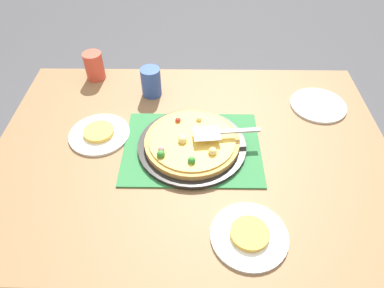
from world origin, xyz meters
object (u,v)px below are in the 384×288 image
Objects in this scene: pizza at (192,142)px; served_slice_left at (250,233)px; plate_near_left at (249,236)px; pizza_pan at (192,145)px; cup_far at (94,66)px; pizza_server at (221,132)px; served_slice_right at (99,132)px; plate_side at (318,105)px; cup_near at (151,82)px; plate_far_right at (99,134)px.

served_slice_left is at bearing -64.40° from pizza.
plate_near_left is at bearing 0.00° from served_slice_left.
cup_far reaches higher than pizza_pan.
pizza is 1.42× the size of pizza_server.
plate_near_left is at bearing -39.01° from served_slice_right.
served_slice_left is (-0.34, -0.59, 0.01)m from plate_side.
cup_near is 0.51× the size of pizza_server.
served_slice_left is at bearing -39.01° from served_slice_right.
pizza_server reaches higher than pizza.
cup_near reaches higher than plate_side.
plate_near_left is 1.83× the size of cup_near.
cup_near reaches higher than served_slice_right.
plate_near_left and plate_side have the same top height.
plate_far_right is (-0.34, 0.06, -0.01)m from pizza_pan.
plate_side is 0.94× the size of pizza_server.
pizza reaches higher than plate_side.
served_slice_right reaches higher than plate_near_left.
cup_near reaches higher than pizza.
cup_far is (-0.59, 0.78, 0.06)m from plate_near_left.
plate_far_right is 1.00× the size of plate_side.
pizza_pan is at bearing 115.38° from plate_near_left.
plate_near_left is at bearing -119.81° from plate_side.
pizza_server reaches higher than served_slice_right.
plate_near_left is (0.17, -0.35, -0.01)m from pizza_pan.
pizza is 0.39m from plate_near_left.
served_slice_left is at bearing -39.01° from plate_far_right.
pizza_server is at bearing -6.73° from plate_far_right.
plate_side is (0.50, 0.24, -0.03)m from pizza.
pizza is at bearing -10.45° from plate_far_right.
pizza_server is (-0.07, 0.36, 0.05)m from served_slice_left.
pizza is at bearing -154.26° from plate_side.
served_slice_right is at bearing -123.83° from cup_near.
served_slice_left reaches higher than pizza_pan.
pizza_pan is 0.35m from served_slice_right.
pizza_pan is 1.73× the size of plate_side.
pizza is 3.00× the size of served_slice_right.
pizza is 0.35m from served_slice_right.
pizza_server is (-0.41, -0.23, 0.07)m from plate_side.
cup_near reaches higher than pizza_pan.
pizza_server is (0.10, 0.01, 0.04)m from pizza.
plate_far_right is 0.86m from plate_side.
cup_near is at bearing 56.17° from plate_far_right.
pizza reaches higher than plate_near_left.
cup_far is at bearing 134.80° from pizza_pan.
cup_near reaches higher than plate_far_right.
served_slice_left is (0.00, 0.00, 0.01)m from plate_near_left.
cup_near reaches higher than plate_near_left.
pizza_server is (0.10, 0.01, 0.06)m from pizza_pan.
served_slice_right reaches higher than plate_side.
pizza is 2.75× the size of cup_far.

